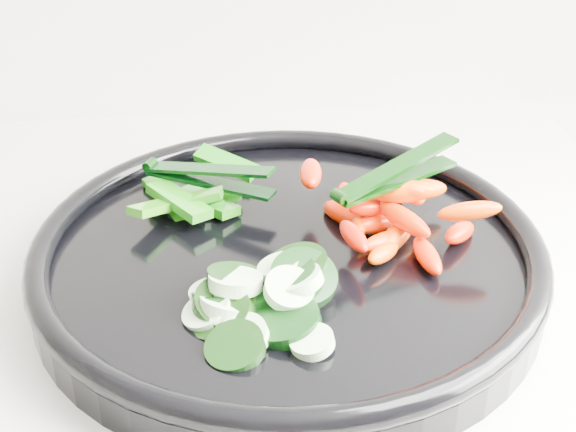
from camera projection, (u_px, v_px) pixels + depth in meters
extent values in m
cylinder|color=black|center=(288.00, 265.00, 0.59)|extent=(0.43, 0.43, 0.02)
torus|color=black|center=(288.00, 244.00, 0.58)|extent=(0.44, 0.44, 0.02)
cylinder|color=black|center=(235.00, 347.00, 0.49)|extent=(0.05, 0.05, 0.02)
cylinder|color=#CAE9BA|center=(243.00, 337.00, 0.49)|extent=(0.05, 0.05, 0.02)
cylinder|color=black|center=(219.00, 298.00, 0.53)|extent=(0.04, 0.04, 0.02)
cylinder|color=beige|center=(226.00, 308.00, 0.52)|extent=(0.05, 0.05, 0.03)
cylinder|color=black|center=(229.00, 306.00, 0.52)|extent=(0.06, 0.06, 0.03)
cylinder|color=beige|center=(218.00, 303.00, 0.52)|extent=(0.04, 0.04, 0.02)
cylinder|color=black|center=(285.00, 322.00, 0.51)|extent=(0.06, 0.06, 0.02)
cylinder|color=beige|center=(312.00, 342.00, 0.49)|extent=(0.04, 0.04, 0.02)
cylinder|color=black|center=(254.00, 294.00, 0.53)|extent=(0.04, 0.04, 0.02)
cylinder|color=beige|center=(233.00, 289.00, 0.54)|extent=(0.04, 0.04, 0.02)
cylinder|color=black|center=(229.00, 305.00, 0.52)|extent=(0.05, 0.05, 0.01)
cylinder|color=#CEEDBE|center=(214.00, 294.00, 0.53)|extent=(0.05, 0.05, 0.01)
cylinder|color=black|center=(237.00, 298.00, 0.53)|extent=(0.05, 0.05, 0.02)
cylinder|color=#CDEABB|center=(226.00, 310.00, 0.52)|extent=(0.04, 0.04, 0.01)
cylinder|color=black|center=(221.00, 316.00, 0.51)|extent=(0.05, 0.05, 0.03)
cylinder|color=beige|center=(208.00, 312.00, 0.52)|extent=(0.04, 0.04, 0.02)
cylinder|color=black|center=(291.00, 277.00, 0.53)|extent=(0.05, 0.05, 0.02)
cylinder|color=beige|center=(298.00, 281.00, 0.53)|extent=(0.05, 0.05, 0.02)
cylinder|color=black|center=(235.00, 277.00, 0.53)|extent=(0.05, 0.05, 0.02)
cylinder|color=beige|center=(235.00, 282.00, 0.53)|extent=(0.05, 0.05, 0.02)
cylinder|color=black|center=(303.00, 278.00, 0.53)|extent=(0.06, 0.06, 0.03)
cylinder|color=beige|center=(289.00, 289.00, 0.52)|extent=(0.05, 0.04, 0.03)
cylinder|color=black|center=(297.00, 268.00, 0.54)|extent=(0.06, 0.06, 0.02)
cylinder|color=#E0F7C6|center=(280.00, 268.00, 0.54)|extent=(0.03, 0.03, 0.02)
ellipsoid|color=#FF6700|center=(396.00, 236.00, 0.59)|extent=(0.05, 0.05, 0.03)
ellipsoid|color=#E45300|center=(383.00, 241.00, 0.58)|extent=(0.04, 0.04, 0.02)
ellipsoid|color=#FF3000|center=(427.00, 256.00, 0.57)|extent=(0.02, 0.05, 0.02)
ellipsoid|color=#FF2300|center=(344.00, 213.00, 0.62)|extent=(0.04, 0.05, 0.03)
ellipsoid|color=#E92900|center=(460.00, 233.00, 0.59)|extent=(0.04, 0.05, 0.03)
ellipsoid|color=#EA3400|center=(360.00, 223.00, 0.61)|extent=(0.02, 0.04, 0.02)
ellipsoid|color=#FF4800|center=(383.00, 253.00, 0.57)|extent=(0.04, 0.03, 0.02)
ellipsoid|color=#EB2800|center=(378.00, 223.00, 0.60)|extent=(0.05, 0.03, 0.02)
ellipsoid|color=#FF4F00|center=(394.00, 188.00, 0.65)|extent=(0.02, 0.05, 0.03)
ellipsoid|color=#FB1700|center=(346.00, 199.00, 0.64)|extent=(0.02, 0.05, 0.02)
ellipsoid|color=#FF1100|center=(354.00, 236.00, 0.56)|extent=(0.02, 0.05, 0.02)
ellipsoid|color=#FF2C00|center=(416.00, 192.00, 0.62)|extent=(0.03, 0.06, 0.03)
ellipsoid|color=#F33700|center=(362.00, 198.00, 0.61)|extent=(0.02, 0.05, 0.03)
ellipsoid|color=#F31A00|center=(404.00, 219.00, 0.58)|extent=(0.04, 0.05, 0.02)
ellipsoid|color=red|center=(371.00, 208.00, 0.60)|extent=(0.04, 0.03, 0.02)
ellipsoid|color=#F24300|center=(418.00, 190.00, 0.62)|extent=(0.06, 0.03, 0.02)
ellipsoid|color=#FF4200|center=(396.00, 190.00, 0.59)|extent=(0.05, 0.04, 0.02)
ellipsoid|color=#FF1400|center=(311.00, 174.00, 0.61)|extent=(0.02, 0.05, 0.02)
ellipsoid|color=#FD6300|center=(403.00, 192.00, 0.59)|extent=(0.05, 0.03, 0.02)
ellipsoid|color=#F86100|center=(470.00, 211.00, 0.56)|extent=(0.05, 0.02, 0.02)
cube|color=#0C6D0A|center=(203.00, 198.00, 0.65)|extent=(0.04, 0.06, 0.02)
cube|color=#1A6B0A|center=(212.00, 197.00, 0.65)|extent=(0.04, 0.05, 0.02)
cube|color=#0A6509|center=(212.00, 205.00, 0.64)|extent=(0.05, 0.05, 0.01)
cube|color=#1E750B|center=(205.00, 204.00, 0.64)|extent=(0.06, 0.04, 0.02)
cube|color=#1D6109|center=(166.00, 191.00, 0.66)|extent=(0.04, 0.05, 0.01)
cube|color=#1F6F0A|center=(169.00, 198.00, 0.65)|extent=(0.03, 0.06, 0.02)
cube|color=#186109|center=(193.00, 200.00, 0.62)|extent=(0.05, 0.02, 0.02)
cube|color=#216509|center=(156.00, 207.00, 0.61)|extent=(0.04, 0.04, 0.02)
cube|color=#136E0A|center=(179.00, 200.00, 0.62)|extent=(0.05, 0.06, 0.01)
cube|color=#116709|center=(227.00, 163.00, 0.68)|extent=(0.06, 0.05, 0.02)
cylinder|color=black|center=(339.00, 197.00, 0.56)|extent=(0.01, 0.01, 0.01)
cube|color=black|center=(397.00, 180.00, 0.59)|extent=(0.10, 0.07, 0.00)
cube|color=black|center=(398.00, 166.00, 0.58)|extent=(0.10, 0.07, 0.02)
cylinder|color=black|center=(150.00, 165.00, 0.65)|extent=(0.01, 0.01, 0.01)
cube|color=black|center=(210.00, 182.00, 0.64)|extent=(0.10, 0.07, 0.00)
cube|color=black|center=(209.00, 169.00, 0.63)|extent=(0.10, 0.07, 0.02)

